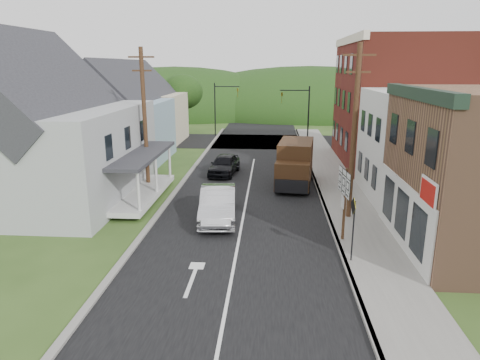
% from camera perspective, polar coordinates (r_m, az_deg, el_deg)
% --- Properties ---
extents(ground, '(120.00, 120.00, 0.00)m').
position_cam_1_polar(ground, '(20.02, -0.20, -8.25)').
color(ground, '#2D4719').
rests_on(ground, ground).
extents(road, '(9.00, 90.00, 0.02)m').
position_cam_1_polar(road, '(29.45, 1.27, -0.54)').
color(road, black).
rests_on(road, ground).
extents(cross_road, '(60.00, 9.00, 0.02)m').
position_cam_1_polar(cross_road, '(46.04, 2.35, 5.15)').
color(cross_road, black).
rests_on(cross_road, ground).
extents(sidewalk_right, '(2.80, 55.00, 0.15)m').
position_cam_1_polar(sidewalk_right, '(27.84, 13.28, -1.72)').
color(sidewalk_right, slate).
rests_on(sidewalk_right, ground).
extents(curb_right, '(0.20, 55.00, 0.15)m').
position_cam_1_polar(curb_right, '(27.65, 10.52, -1.68)').
color(curb_right, slate).
rests_on(curb_right, ground).
extents(curb_left, '(0.30, 55.00, 0.12)m').
position_cam_1_polar(curb_left, '(28.13, -8.44, -1.33)').
color(curb_left, slate).
rests_on(curb_left, ground).
extents(storefront_white, '(8.00, 7.00, 6.50)m').
position_cam_1_polar(storefront_white, '(28.05, 24.81, 4.09)').
color(storefront_white, silver).
rests_on(storefront_white, ground).
extents(storefront_red, '(8.00, 12.00, 10.00)m').
position_cam_1_polar(storefront_red, '(36.81, 20.03, 9.63)').
color(storefront_red, maroon).
rests_on(storefront_red, ground).
extents(house_gray, '(10.20, 12.24, 8.35)m').
position_cam_1_polar(house_gray, '(28.02, -24.62, 6.14)').
color(house_gray, '#9B9EA0').
rests_on(house_gray, ground).
extents(house_blue, '(7.14, 8.16, 7.28)m').
position_cam_1_polar(house_blue, '(37.68, -15.26, 8.10)').
color(house_blue, '#809EAE').
rests_on(house_blue, ground).
extents(house_cream, '(7.14, 8.16, 7.28)m').
position_cam_1_polar(house_cream, '(46.36, -12.20, 9.51)').
color(house_cream, beige).
rests_on(house_cream, ground).
extents(utility_pole_right, '(1.60, 0.26, 9.00)m').
position_cam_1_polar(utility_pole_right, '(22.47, 14.97, 6.20)').
color(utility_pole_right, '#472D19').
rests_on(utility_pole_right, ground).
extents(utility_pole_left, '(1.60, 0.26, 9.00)m').
position_cam_1_polar(utility_pole_left, '(27.68, -12.59, 7.94)').
color(utility_pole_left, '#472D19').
rests_on(utility_pole_left, ground).
extents(traffic_signal_right, '(2.87, 0.20, 6.00)m').
position_cam_1_polar(traffic_signal_right, '(42.13, 8.18, 9.25)').
color(traffic_signal_right, black).
rests_on(traffic_signal_right, ground).
extents(traffic_signal_left, '(2.87, 0.20, 6.00)m').
position_cam_1_polar(traffic_signal_left, '(49.33, -2.55, 10.22)').
color(traffic_signal_left, black).
rests_on(traffic_signal_left, ground).
extents(tree_left_b, '(4.80, 4.80, 6.94)m').
position_cam_1_polar(tree_left_b, '(35.60, -27.32, 8.52)').
color(tree_left_b, '#382616').
rests_on(tree_left_b, ground).
extents(tree_left_c, '(5.80, 5.80, 8.41)m').
position_cam_1_polar(tree_left_c, '(43.46, -24.35, 11.15)').
color(tree_left_c, '#382616').
rests_on(tree_left_c, ground).
extents(tree_left_d, '(4.80, 4.80, 6.94)m').
position_cam_1_polar(tree_left_d, '(51.48, -7.68, 11.56)').
color(tree_left_d, '#382616').
rests_on(tree_left_d, ground).
extents(forested_ridge, '(90.00, 30.00, 16.00)m').
position_cam_1_polar(forested_ridge, '(73.77, 3.07, 8.89)').
color(forested_ridge, '#143510').
rests_on(forested_ridge, ground).
extents(silver_sedan, '(2.24, 5.31, 1.71)m').
position_cam_1_polar(silver_sedan, '(22.52, -2.95, -3.25)').
color(silver_sedan, silver).
rests_on(silver_sedan, ground).
extents(dark_sedan, '(2.30, 4.57, 1.50)m').
position_cam_1_polar(dark_sedan, '(31.87, -2.11, 2.05)').
color(dark_sedan, black).
rests_on(dark_sedan, ground).
extents(delivery_van, '(2.81, 5.58, 2.99)m').
position_cam_1_polar(delivery_van, '(28.92, 7.34, 2.14)').
color(delivery_van, '#321D0E').
rests_on(delivery_van, ground).
extents(route_sign_cluster, '(0.25, 1.92, 3.36)m').
position_cam_1_polar(route_sign_cluster, '(19.79, 13.73, -1.80)').
color(route_sign_cluster, '#472D19').
rests_on(route_sign_cluster, sidewalk_right).
extents(warning_sign, '(0.13, 0.75, 2.72)m').
position_cam_1_polar(warning_sign, '(17.84, 14.86, -5.23)').
color(warning_sign, black).
rests_on(warning_sign, sidewalk_right).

